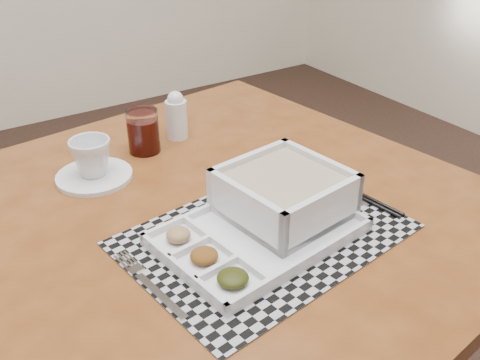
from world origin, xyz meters
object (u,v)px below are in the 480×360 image
object	(u,v)px
serving_tray	(276,205)
dining_table	(211,238)
cup	(91,157)
creamer_bottle	(176,116)
juice_glass	(143,133)

from	to	relation	value
serving_tray	dining_table	bearing A→B (deg)	120.09
cup	creamer_bottle	world-z (taller)	creamer_bottle
juice_glass	creamer_bottle	bearing A→B (deg)	13.99
cup	juice_glass	bearing A→B (deg)	42.70
dining_table	cup	xyz separation A→B (m)	(-0.14, 0.21, 0.12)
serving_tray	creamer_bottle	xyz separation A→B (m)	(0.02, 0.40, 0.02)
dining_table	serving_tray	distance (m)	0.17
cup	dining_table	bearing A→B (deg)	-36.18
dining_table	creamer_bottle	xyz separation A→B (m)	(0.09, 0.29, 0.13)
cup	creamer_bottle	distance (m)	0.24
serving_tray	cup	xyz separation A→B (m)	(-0.21, 0.32, 0.01)
serving_tray	juice_glass	distance (m)	0.39
dining_table	cup	distance (m)	0.28
creamer_bottle	cup	bearing A→B (deg)	-160.71
creamer_bottle	serving_tray	bearing A→B (deg)	-92.85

